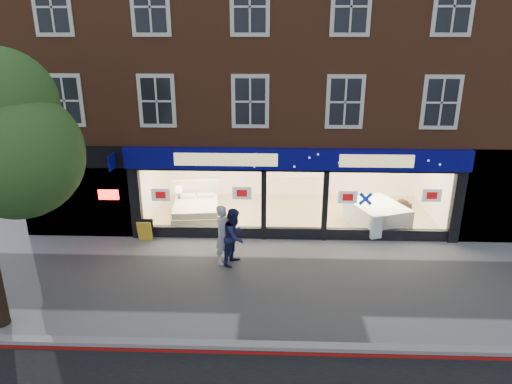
# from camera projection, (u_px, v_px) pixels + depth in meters

# --- Properties ---
(ground) EXTENTS (120.00, 120.00, 0.00)m
(ground) POSITION_uv_depth(u_px,v_px,m) (298.00, 283.00, 13.21)
(ground) COLOR gray
(ground) RESTS_ON ground
(kerb_line) EXTENTS (60.00, 0.10, 0.01)m
(kerb_line) POSITION_uv_depth(u_px,v_px,m) (304.00, 354.00, 10.28)
(kerb_line) COLOR #8C0A07
(kerb_line) RESTS_ON ground
(kerb_stone) EXTENTS (60.00, 0.25, 0.12)m
(kerb_stone) POSITION_uv_depth(u_px,v_px,m) (304.00, 347.00, 10.45)
(kerb_stone) COLOR gray
(kerb_stone) RESTS_ON ground
(showroom_floor) EXTENTS (11.00, 4.50, 0.10)m
(showroom_floor) POSITION_uv_depth(u_px,v_px,m) (291.00, 214.00, 18.14)
(showroom_floor) COLOR tan
(showroom_floor) RESTS_ON ground
(building) EXTENTS (19.00, 8.26, 10.30)m
(building) POSITION_uv_depth(u_px,v_px,m) (293.00, 38.00, 17.55)
(building) COLOR brown
(building) RESTS_ON ground
(display_bed) EXTENTS (2.02, 2.36, 1.22)m
(display_bed) POSITION_uv_depth(u_px,v_px,m) (196.00, 209.00, 17.58)
(display_bed) COLOR silver
(display_bed) RESTS_ON showroom_floor
(bedside_table) EXTENTS (0.58, 0.58, 0.55)m
(bedside_table) POSITION_uv_depth(u_px,v_px,m) (180.00, 207.00, 17.95)
(bedside_table) COLOR brown
(bedside_table) RESTS_ON showroom_floor
(mattress_stack) EXTENTS (2.31, 2.57, 0.83)m
(mattress_stack) POSITION_uv_depth(u_px,v_px,m) (376.00, 215.00, 16.83)
(mattress_stack) COLOR white
(mattress_stack) RESTS_ON showroom_floor
(sofa) EXTENTS (1.85, 1.20, 0.50)m
(sofa) POSITION_uv_depth(u_px,v_px,m) (389.00, 206.00, 18.18)
(sofa) COLOR black
(sofa) RESTS_ON showroom_floor
(a_board) EXTENTS (0.50, 0.33, 0.77)m
(a_board) POSITION_uv_depth(u_px,v_px,m) (145.00, 231.00, 15.81)
(a_board) COLOR gold
(a_board) RESTS_ON ground
(pedestrian_grey) EXTENTS (0.74, 0.83, 1.91)m
(pedestrian_grey) POSITION_uv_depth(u_px,v_px,m) (224.00, 235.00, 14.13)
(pedestrian_grey) COLOR #B4B7BD
(pedestrian_grey) RESTS_ON ground
(pedestrian_blue) EXTENTS (0.97, 1.08, 1.83)m
(pedestrian_blue) POSITION_uv_depth(u_px,v_px,m) (235.00, 236.00, 14.09)
(pedestrian_blue) COLOR #191C46
(pedestrian_blue) RESTS_ON ground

